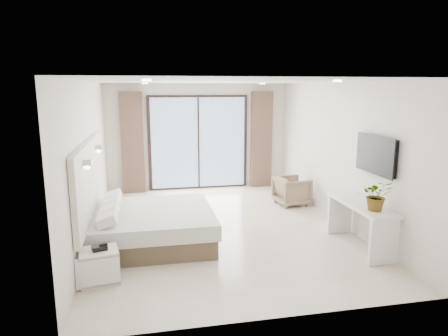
{
  "coord_description": "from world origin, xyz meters",
  "views": [
    {
      "loc": [
        -1.35,
        -7.04,
        2.59
      ],
      "look_at": [
        0.14,
        0.4,
        1.06
      ],
      "focal_mm": 32.0,
      "sensor_mm": 36.0,
      "label": 1
    }
  ],
  "objects": [
    {
      "name": "console_desk",
      "position": [
        2.04,
        -1.39,
        0.56
      ],
      "size": [
        0.47,
        1.51,
        0.77
      ],
      "color": "white",
      "rests_on": "ground"
    },
    {
      "name": "phone",
      "position": [
        -2.0,
        -1.79,
        0.49
      ],
      "size": [
        0.23,
        0.2,
        0.06
      ],
      "primitive_type": "cube",
      "rotation": [
        0.0,
        0.0,
        0.29
      ],
      "color": "black",
      "rests_on": "nightstand"
    },
    {
      "name": "room_shell",
      "position": [
        -0.2,
        0.67,
        1.58
      ],
      "size": [
        4.62,
        6.22,
        2.72
      ],
      "color": "silver",
      "rests_on": "ground"
    },
    {
      "name": "armchair",
      "position": [
        1.85,
        1.18,
        0.35
      ],
      "size": [
        0.71,
        0.75,
        0.69
      ],
      "primitive_type": "imported",
      "rotation": [
        0.0,
        0.0,
        1.7
      ],
      "color": "#856A57",
      "rests_on": "ground"
    },
    {
      "name": "plant",
      "position": [
        2.04,
        -1.81,
        0.95
      ],
      "size": [
        0.56,
        0.58,
        0.37
      ],
      "primitive_type": "imported",
      "rotation": [
        0.0,
        0.0,
        -0.35
      ],
      "color": "#33662D",
      "rests_on": "console_desk"
    },
    {
      "name": "nightstand",
      "position": [
        -2.02,
        -1.79,
        0.23
      ],
      "size": [
        0.56,
        0.49,
        0.46
      ],
      "rotation": [
        0.0,
        0.0,
        0.16
      ],
      "color": "white",
      "rests_on": "ground"
    },
    {
      "name": "ground",
      "position": [
        0.0,
        0.0,
        0.0
      ],
      "size": [
        6.2,
        6.2,
        0.0
      ],
      "primitive_type": "plane",
      "color": "beige",
      "rests_on": "ground"
    },
    {
      "name": "bed",
      "position": [
        -1.3,
        -0.51,
        0.3
      ],
      "size": [
        2.02,
        1.92,
        0.7
      ],
      "color": "brown",
      "rests_on": "ground"
    }
  ]
}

